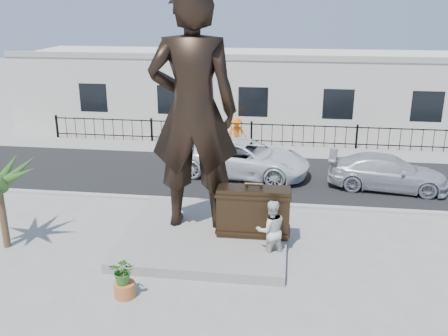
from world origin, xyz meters
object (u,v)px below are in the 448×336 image
(car_white, at_px, (244,158))
(statue, at_px, (193,111))
(tourist, at_px, (271,230))
(suitcase, at_px, (253,212))

(car_white, bearing_deg, statue, 179.59)
(statue, xyz_separation_m, tourist, (2.59, -1.54, -3.19))
(suitcase, relative_size, car_white, 0.40)
(car_white, bearing_deg, tourist, -158.38)
(suitcase, bearing_deg, statue, 162.04)
(statue, height_order, car_white, statue)
(statue, height_order, tourist, statue)
(tourist, height_order, car_white, tourist)
(statue, relative_size, tourist, 4.09)
(suitcase, xyz_separation_m, car_white, (-0.92, 6.45, -0.29))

